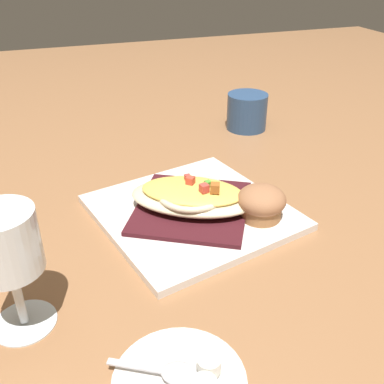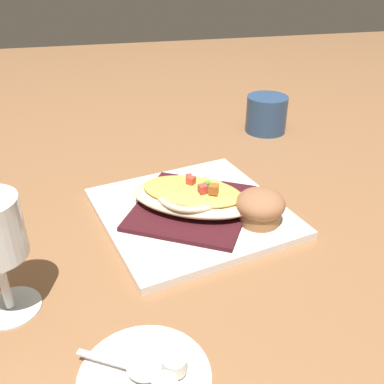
{
  "view_description": "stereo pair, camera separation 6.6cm",
  "coord_description": "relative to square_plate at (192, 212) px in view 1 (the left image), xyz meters",
  "views": [
    {
      "loc": [
        0.54,
        -0.19,
        0.37
      ],
      "look_at": [
        0.0,
        0.0,
        0.04
      ],
      "focal_mm": 41.45,
      "sensor_mm": 36.0,
      "label": 1
    },
    {
      "loc": [
        0.56,
        -0.13,
        0.37
      ],
      "look_at": [
        0.0,
        0.0,
        0.04
      ],
      "focal_mm": 41.45,
      "sensor_mm": 36.0,
      "label": 2
    }
  ],
  "objects": [
    {
      "name": "ground_plane",
      "position": [
        0.0,
        0.0,
        -0.01
      ],
      "size": [
        2.6,
        2.6,
        0.0
      ],
      "primitive_type": "plane",
      "color": "#946540"
    },
    {
      "name": "square_plate",
      "position": [
        0.0,
        0.0,
        0.0
      ],
      "size": [
        0.32,
        0.32,
        0.01
      ],
      "primitive_type": "cube",
      "rotation": [
        0.0,
        0.0,
        0.23
      ],
      "color": "white",
      "rests_on": "ground_plane"
    },
    {
      "name": "folded_napkin",
      "position": [
        0.0,
        0.0,
        0.01
      ],
      "size": [
        0.24,
        0.23,
        0.01
      ],
      "primitive_type": "cube",
      "rotation": [
        0.0,
        0.0,
        1.05
      ],
      "color": "#3F141A",
      "rests_on": "square_plate"
    },
    {
      "name": "gratin_dish",
      "position": [
        0.0,
        0.0,
        0.03
      ],
      "size": [
        0.19,
        0.21,
        0.05
      ],
      "color": "beige",
      "rests_on": "folded_napkin"
    },
    {
      "name": "muffin",
      "position": [
        0.05,
        0.09,
        0.03
      ],
      "size": [
        0.07,
        0.07,
        0.05
      ],
      "color": "#A0693D",
      "rests_on": "square_plate"
    },
    {
      "name": "coffee_mug",
      "position": [
        -0.3,
        0.23,
        0.03
      ],
      "size": [
        0.1,
        0.1,
        0.08
      ],
      "color": "navy",
      "rests_on": "ground_plane"
    },
    {
      "name": "stemmed_glass",
      "position": [
        0.15,
        -0.25,
        0.1
      ],
      "size": [
        0.07,
        0.07,
        0.15
      ],
      "color": "white",
      "rests_on": "ground_plane"
    },
    {
      "name": "creamer_saucer",
      "position": [
        0.27,
        -0.11,
        -0.0
      ],
      "size": [
        0.13,
        0.13,
        0.01
      ],
      "primitive_type": "cylinder",
      "color": "silver",
      "rests_on": "ground_plane"
    },
    {
      "name": "spoon",
      "position": [
        0.27,
        -0.11,
        0.01
      ],
      "size": [
        0.06,
        0.09,
        0.01
      ],
      "color": "silver",
      "rests_on": "creamer_saucer"
    },
    {
      "name": "creamer_cup_1",
      "position": [
        0.28,
        -0.08,
        0.01
      ],
      "size": [
        0.02,
        0.02,
        0.02
      ],
      "primitive_type": "cylinder",
      "color": "white",
      "rests_on": "creamer_saucer"
    }
  ]
}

